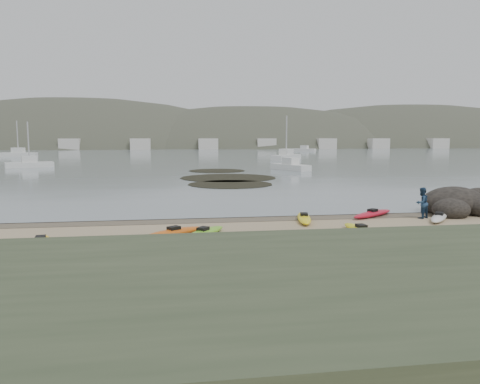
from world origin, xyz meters
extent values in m
plane|color=tan|center=(0.00, 0.00, 0.00)|extent=(600.00, 600.00, 0.00)
plane|color=brown|center=(0.00, -0.30, 0.00)|extent=(60.00, 60.00, 0.00)
plane|color=slate|center=(0.00, 300.00, 0.01)|extent=(1200.00, 1200.00, 0.00)
cube|color=#475138|center=(0.00, -17.50, 1.00)|extent=(60.00, 8.00, 2.00)
ellipsoid|color=yellow|center=(5.11, -5.30, 0.17)|extent=(0.90, 3.51, 0.34)
ellipsoid|color=#D25712|center=(-3.84, -4.45, 0.17)|extent=(3.18, 2.54, 0.34)
ellipsoid|color=yellow|center=(-6.17, -6.70, 0.17)|extent=(1.09, 3.28, 0.34)
ellipsoid|color=yellow|center=(-9.47, -5.76, 0.17)|extent=(1.18, 3.12, 0.34)
ellipsoid|color=red|center=(7.73, -0.80, 0.17)|extent=(3.49, 2.68, 0.34)
ellipsoid|color=#6DC126|center=(-2.49, -4.83, 0.17)|extent=(2.65, 3.29, 0.34)
ellipsoid|color=yellow|center=(3.35, -1.61, 0.17)|extent=(1.47, 3.73, 0.34)
ellipsoid|color=silver|center=(10.89, -2.51, 0.17)|extent=(2.72, 3.13, 0.34)
ellipsoid|color=#E85314|center=(0.43, -6.67, 0.17)|extent=(2.37, 3.79, 0.34)
imported|color=navy|center=(10.26, -1.73, 0.89)|extent=(1.06, 0.97, 1.78)
ellipsoid|color=black|center=(13.26, -0.19, 0.29)|extent=(3.93, 3.05, 1.96)
ellipsoid|color=black|center=(12.26, -1.49, 0.20)|extent=(2.18, 1.96, 1.31)
ellipsoid|color=black|center=(15.46, 0.51, 0.26)|extent=(2.40, 2.18, 1.75)
cylinder|color=black|center=(1.87, 18.61, 0.03)|extent=(8.24, 8.24, 0.04)
cylinder|color=black|center=(2.57, 25.79, 0.03)|extent=(10.82, 10.82, 0.04)
cylinder|color=black|center=(2.43, 36.79, 0.03)|extent=(7.67, 7.67, 0.04)
cube|color=silver|center=(-24.77, 47.97, 0.47)|extent=(6.94, 4.22, 0.94)
cube|color=silver|center=(12.76, 36.93, 0.46)|extent=(4.49, 6.80, 0.93)
cube|color=silver|center=(19.16, 64.54, 0.60)|extent=(7.51, 7.95, 1.20)
cube|color=silver|center=(-38.37, 88.31, 0.57)|extent=(8.30, 3.09, 1.14)
cube|color=silver|center=(38.70, 117.95, 0.50)|extent=(6.76, 6.11, 1.00)
ellipsoid|color=#384235|center=(-45.00, 195.00, -18.00)|extent=(220.00, 120.00, 80.00)
ellipsoid|color=#384235|center=(35.00, 190.00, -15.30)|extent=(200.00, 110.00, 68.00)
ellipsoid|color=#384235|center=(120.00, 200.00, -17.10)|extent=(230.00, 130.00, 76.00)
cube|color=beige|center=(-42.00, 145.00, 2.00)|extent=(7.00, 5.00, 4.00)
cube|color=beige|center=(-18.00, 145.00, 2.00)|extent=(7.00, 5.00, 4.00)
cube|color=beige|center=(6.00, 145.00, 2.00)|extent=(7.00, 5.00, 4.00)
cube|color=beige|center=(30.00, 145.00, 2.00)|extent=(7.00, 5.00, 4.00)
cube|color=beige|center=(54.00, 145.00, 2.00)|extent=(7.00, 5.00, 4.00)
cube|color=beige|center=(78.00, 145.00, 2.00)|extent=(7.00, 5.00, 4.00)
cube|color=beige|center=(102.00, 145.00, 2.00)|extent=(7.00, 5.00, 4.00)
camera|label=1|loc=(-4.01, -26.32, 4.66)|focal=35.00mm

